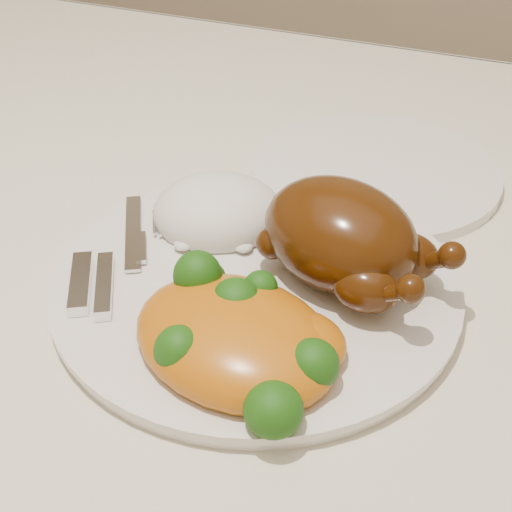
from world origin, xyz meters
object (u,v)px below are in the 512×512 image
at_px(dining_table, 126,305).
at_px(dinner_plate, 256,284).
at_px(roast_chicken, 344,237).
at_px(side_plate, 374,172).

bearing_deg(dining_table, dinner_plate, -16.32).
height_order(dining_table, roast_chicken, roast_chicken).
distance_m(dining_table, roast_chicken, 0.27).
relative_size(dinner_plate, side_plate, 1.28).
bearing_deg(side_plate, roast_chicken, -83.40).
distance_m(side_plate, roast_chicken, 0.19).
height_order(dining_table, side_plate, side_plate).
distance_m(dining_table, dinner_plate, 0.20).
relative_size(dinner_plate, roast_chicken, 1.85).
relative_size(dining_table, roast_chicken, 9.67).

